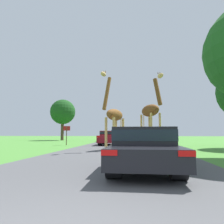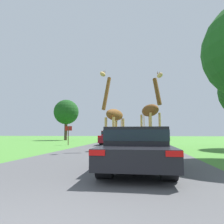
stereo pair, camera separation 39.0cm
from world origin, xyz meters
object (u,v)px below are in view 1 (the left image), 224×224
car_lead_maroon (143,147)px  car_far_ahead (107,137)px  sign_post (67,132)px  giraffe_companion (151,111)px  giraffe_near_road (114,116)px  car_queue_left (148,136)px  tree_centre_back (63,112)px  car_queue_right (109,137)px

car_lead_maroon → car_far_ahead: size_ratio=1.01×
car_far_ahead → sign_post: (-2.74, -9.02, 0.59)m
giraffe_companion → car_far_ahead: (-5.01, 14.48, -1.93)m
giraffe_near_road → car_queue_left: size_ratio=1.15×
tree_centre_back → sign_post: bearing=-67.9°
giraffe_near_road → giraffe_companion: size_ratio=1.06×
giraffe_companion → sign_post: 9.57m
giraffe_companion → sign_post: (-7.75, 5.46, -1.34)m
tree_centre_back → car_far_ahead: bearing=-26.7°
sign_post → car_queue_right: bearing=15.4°
giraffe_near_road → car_lead_maroon: 7.76m
car_queue_right → tree_centre_back: tree_centre_back is taller
tree_centre_back → sign_post: size_ratio=3.66×
car_queue_left → sign_post: 11.55m
car_queue_right → car_far_ahead: (-1.33, 7.90, -0.05)m
giraffe_companion → car_far_ahead: bearing=-94.3°
car_far_ahead → giraffe_near_road: bearing=-80.1°
car_lead_maroon → car_queue_left: car_queue_left is taller
car_queue_left → car_far_ahead: size_ratio=1.07×
car_queue_left → car_far_ahead: 5.77m
car_queue_left → giraffe_near_road: bearing=-103.8°
giraffe_near_road → sign_post: (-5.21, 5.11, -1.09)m
giraffe_companion → sign_post: giraffe_companion is taller
sign_post → car_lead_maroon: bearing=-61.1°
car_queue_left → car_queue_right: bearing=-122.5°
car_lead_maroon → sign_post: (-6.90, 12.50, 0.56)m
giraffe_near_road → car_queue_left: giraffe_near_road is taller
car_queue_right → giraffe_near_road: bearing=-79.6°
car_queue_right → car_queue_left: car_queue_right is taller
car_queue_right → car_queue_left: (4.33, 6.78, -0.00)m
giraffe_near_road → car_queue_right: (-1.14, 6.23, -1.63)m
car_far_ahead → tree_centre_back: size_ratio=0.64×
car_queue_left → tree_centre_back: bearing=159.3°
giraffe_companion → car_lead_maroon: 7.34m
giraffe_near_road → car_queue_right: size_ratio=1.21×
giraffe_companion → car_far_ahead: size_ratio=1.16×
giraffe_companion → car_queue_right: bearing=-84.2°
giraffe_companion → car_queue_right: (-3.68, 6.58, -1.88)m
car_queue_right → sign_post: size_ratio=2.36×
giraffe_near_road → car_lead_maroon: giraffe_near_road is taller
car_queue_right → tree_centre_back: 15.68m
car_lead_maroon → tree_centre_back: (-12.19, 25.56, 3.96)m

